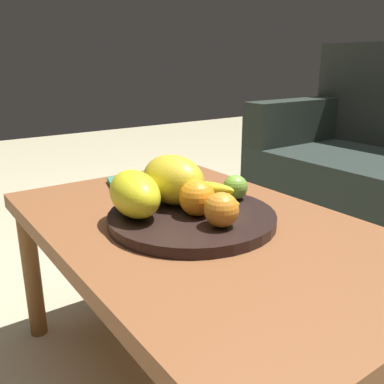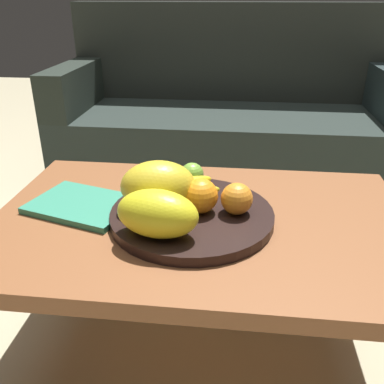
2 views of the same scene
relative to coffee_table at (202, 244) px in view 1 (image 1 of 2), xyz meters
name	(u,v)px [view 1 (image 1 of 2)]	position (x,y,z in m)	size (l,w,h in m)	color
ground_plane	(201,383)	(0.00, 0.00, -0.40)	(8.00, 8.00, 0.00)	tan
coffee_table	(202,244)	(0.00, 0.00, 0.00)	(1.02, 0.65, 0.45)	brown
fruit_bowl	(192,218)	(-0.02, -0.01, 0.06)	(0.39, 0.39, 0.03)	black
melon_large_front	(135,194)	(-0.08, -0.13, 0.13)	(0.18, 0.10, 0.10)	yellow
melon_smaller_beside	(173,180)	(-0.10, -0.01, 0.14)	(0.18, 0.12, 0.12)	gold
orange_front	(221,210)	(0.08, -0.01, 0.11)	(0.07, 0.07, 0.07)	orange
orange_left	(196,197)	(0.00, -0.01, 0.12)	(0.08, 0.08, 0.08)	orange
apple_front	(235,187)	(-0.04, 0.13, 0.11)	(0.06, 0.06, 0.06)	#74AB39
banana_bunch	(206,196)	(-0.04, 0.04, 0.10)	(0.16, 0.13, 0.06)	yellow
magazine	(144,188)	(-0.30, 0.02, 0.06)	(0.25, 0.18, 0.02)	#34876A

